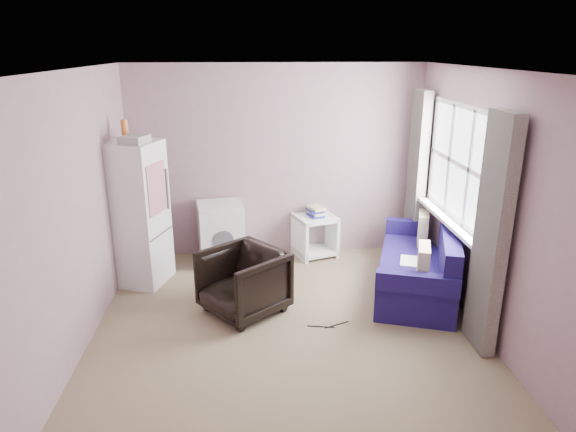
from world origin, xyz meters
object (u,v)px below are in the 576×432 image
object	(u,v)px
side_table	(315,232)
sofa	(422,267)
armchair	(243,279)
fridge	(137,213)
washing_machine	(221,232)

from	to	relation	value
side_table	sofa	distance (m)	1.59
armchair	fridge	distance (m)	1.57
washing_machine	side_table	world-z (taller)	washing_machine
fridge	sofa	distance (m)	3.33
fridge	side_table	bearing A→B (deg)	34.46
washing_machine	sofa	bearing A→B (deg)	-32.43
armchair	side_table	bearing A→B (deg)	108.77
side_table	sofa	xyz separation A→B (m)	(1.09, -1.16, -0.03)
armchair	sofa	bearing A→B (deg)	60.54
armchair	sofa	xyz separation A→B (m)	(2.02, 0.36, -0.09)
washing_machine	sofa	size ratio (longest dim) A/B	0.40
armchair	side_table	world-z (taller)	armchair
armchair	fridge	xyz separation A→B (m)	(-1.22, 0.85, 0.47)
side_table	fridge	bearing A→B (deg)	-162.98
armchair	washing_machine	xyz separation A→B (m)	(-0.30, 1.36, 0.03)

